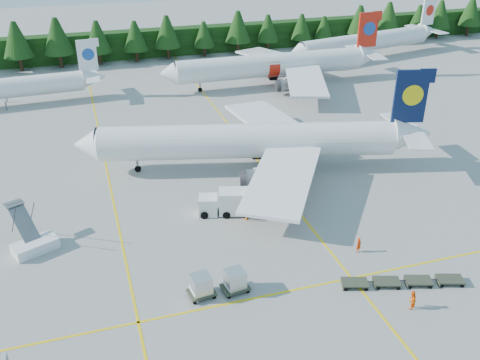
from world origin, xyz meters
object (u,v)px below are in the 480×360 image
object	(u,v)px
airliner_navy	(242,142)
service_truck	(226,202)
airstairs	(33,242)
airliner_red	(267,66)

from	to	relation	value
airliner_navy	service_truck	size ratio (longest dim) A/B	6.96
airstairs	service_truck	size ratio (longest dim) A/B	1.04
airliner_navy	airstairs	distance (m)	28.38
airstairs	service_truck	bearing A→B (deg)	-21.26
airstairs	service_truck	world-z (taller)	airstairs
airliner_red	airstairs	bearing A→B (deg)	-132.52
service_truck	airstairs	bearing A→B (deg)	-161.38
airstairs	airliner_navy	bearing A→B (deg)	-0.21
airliner_red	airstairs	world-z (taller)	airliner_red
airliner_navy	airliner_red	xyz separation A→B (m)	(15.76, 33.56, -0.11)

